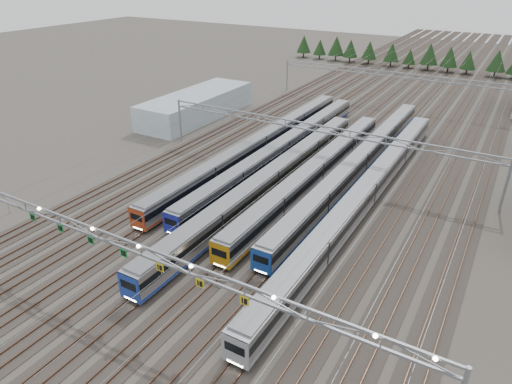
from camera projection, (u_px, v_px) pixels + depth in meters
The scene contains 13 objects.
ground at pixel (149, 312), 45.20m from camera, with size 400.00×400.00×0.00m, color #47423A.
track_bed at pixel (406, 86), 121.48m from camera, with size 54.00×260.00×5.42m.
train_a at pixel (260, 144), 81.37m from camera, with size 2.62×62.51×3.40m.
train_b at pixel (282, 149), 79.27m from camera, with size 2.60×59.79×3.38m.
train_c at pixel (270, 180), 67.56m from camera, with size 2.77×58.40×3.60m.
train_d at pixel (315, 172), 70.33m from camera, with size 2.70×52.34×3.52m.
train_e at pixel (359, 162), 74.06m from camera, with size 2.61×64.55×3.39m.
train_f at pixel (366, 192), 64.07m from camera, with size 2.73×68.29×3.55m.
gantry_near at pixel (140, 253), 41.93m from camera, with size 56.36×0.61×8.08m.
gantry_mid at pixel (316, 134), 73.10m from camera, with size 56.36×0.36×8.00m.
gantry_far at pixel (393, 78), 107.72m from camera, with size 56.36×0.36×8.00m.
west_shed at pixel (197, 105), 100.69m from camera, with size 10.00×30.00×5.29m, color #9DB5BC.
treeline at pixel (408, 55), 146.79m from camera, with size 81.20×5.60×7.02m.
Camera 1 is at (26.82, -24.79, 31.02)m, focal length 32.00 mm.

